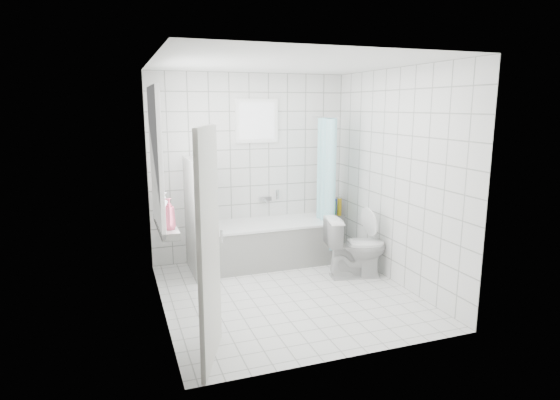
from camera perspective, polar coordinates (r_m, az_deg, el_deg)
name	(u,v)px	position (r m, az deg, el deg)	size (l,w,h in m)	color
ground	(287,294)	(5.57, 0.84, -11.37)	(3.00, 3.00, 0.00)	white
ceiling	(288,63)	(5.15, 0.93, 16.37)	(3.00, 3.00, 0.00)	white
wall_back	(250,168)	(6.61, -3.68, 3.95)	(2.80, 0.02, 2.60)	white
wall_front	(351,212)	(3.86, 8.70, -1.50)	(2.80, 0.02, 2.60)	white
wall_left	(158,192)	(4.90, -14.65, 0.99)	(0.02, 3.00, 2.60)	white
wall_right	(395,178)	(5.84, 13.88, 2.65)	(0.02, 3.00, 2.60)	white
window_left	(158,159)	(5.16, -14.62, 4.87)	(0.01, 0.90, 1.40)	white
window_back	(257,121)	(6.55, -2.79, 9.60)	(0.50, 0.01, 0.50)	white
window_sill	(166,226)	(5.29, -13.74, -3.09)	(0.18, 1.02, 0.08)	white
door	(209,248)	(3.94, -8.64, -5.77)	(0.04, 0.80, 2.00)	silver
bathtub	(266,243)	(6.50, -1.75, -5.26)	(1.81, 0.77, 0.58)	white
partition_wall	(195,217)	(6.12, -10.30, -2.05)	(0.15, 0.85, 1.50)	white
tiled_ledge	(333,232)	(7.15, 6.44, -3.91)	(0.40, 0.24, 0.55)	white
toilet	(356,247)	(6.06, 9.22, -5.68)	(0.44, 0.76, 0.78)	white
curtain_rod	(324,117)	(6.52, 5.42, 9.99)	(0.02, 0.02, 0.80)	silver
shower_curtain	(327,184)	(6.48, 5.75, 1.98)	(0.14, 0.48, 1.78)	#47C6D0
tub_faucet	(265,199)	(6.71, -1.84, 0.18)	(0.18, 0.06, 0.06)	silver
sill_bottles	(167,212)	(5.19, -13.64, -1.40)	(0.17, 0.76, 0.33)	#E25775
ledge_bottles	(334,207)	(7.03, 6.65, -0.90)	(0.20, 0.17, 0.26)	green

